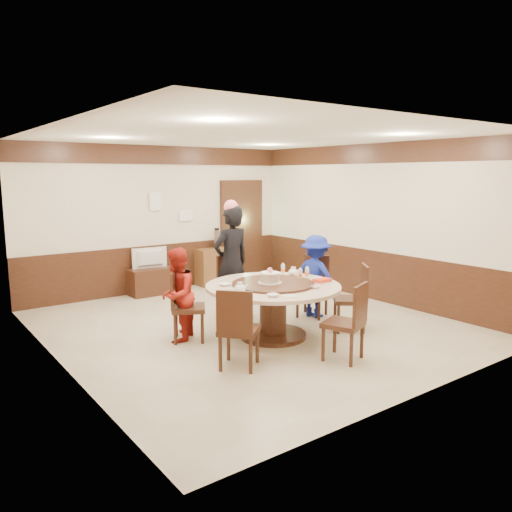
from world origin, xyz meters
TOP-DOWN VIEW (x-y plane):
  - room at (0.01, 0.01)m, footprint 6.00×6.04m
  - banquet_table at (-0.06, -0.63)m, footprint 1.87×1.87m
  - chair_0 at (1.11, -0.17)m, footprint 0.60×0.60m
  - chair_1 at (0.14, 0.62)m, footprint 0.48×0.49m
  - chair_2 at (-1.09, -0.03)m, footprint 0.60×0.60m
  - chair_3 at (-1.09, -1.27)m, footprint 0.62×0.62m
  - chair_4 at (0.10, -1.84)m, footprint 0.57×0.58m
  - chair_5 at (1.06, -1.05)m, footprint 0.62×0.62m
  - person_standing at (0.02, 0.54)m, footprint 0.67×0.46m
  - person_red at (-1.20, 0.04)m, footprint 0.78×0.79m
  - person_blue at (1.13, -0.21)m, footprint 0.69×0.94m
  - birthday_cake at (-0.11, -0.61)m, footprint 0.33×0.33m
  - teapot_left at (-0.72, -0.77)m, footprint 0.17×0.15m
  - teapot_right at (0.53, -0.37)m, footprint 0.17×0.15m
  - bowl_0 at (-0.64, -0.29)m, footprint 0.15×0.15m
  - bowl_1 at (0.25, -1.14)m, footprint 0.12×0.12m
  - bowl_2 at (-0.49, -1.16)m, footprint 0.14×0.14m
  - bowl_3 at (0.62, -0.80)m, footprint 0.14×0.14m
  - saucer_near at (-0.31, -1.28)m, footprint 0.18×0.18m
  - saucer_far at (0.39, -0.13)m, footprint 0.18×0.18m
  - shrimp_platter at (0.56, -0.96)m, footprint 0.30×0.20m
  - bottle_0 at (0.43, -0.63)m, footprint 0.06×0.06m
  - bottle_1 at (0.60, -0.59)m, footprint 0.06×0.06m
  - bottle_2 at (0.48, -0.18)m, footprint 0.06×0.06m
  - tv_stand at (-0.33, 2.75)m, footprint 0.85×0.45m
  - television at (-0.33, 2.75)m, footprint 0.68×0.14m
  - side_cabinet at (1.12, 2.78)m, footprint 0.80×0.40m
  - thermos at (1.16, 2.78)m, footprint 0.15×0.15m
  - notice_left at (-0.10, 2.96)m, footprint 0.25×0.00m
  - notice_right at (0.55, 2.96)m, footprint 0.30×0.00m

SIDE VIEW (x-z plane):
  - tv_stand at x=-0.33m, z-range 0.00..0.50m
  - chair_0 at x=1.11m, z-range -0.18..0.79m
  - chair_1 at x=0.14m, z-range -0.18..0.79m
  - chair_2 at x=-1.09m, z-range -0.18..0.79m
  - chair_3 at x=-1.09m, z-range -0.18..0.79m
  - chair_4 at x=0.10m, z-range -0.18..0.79m
  - chair_5 at x=1.06m, z-range -0.18..0.79m
  - side_cabinet at x=1.12m, z-range 0.00..0.75m
  - banquet_table at x=-0.06m, z-range 0.14..0.92m
  - person_red at x=-1.20m, z-range 0.00..1.28m
  - person_blue at x=1.13m, z-range 0.00..1.31m
  - television at x=-0.33m, z-range 0.50..0.89m
  - saucer_near at x=-0.31m, z-range 0.75..0.76m
  - saucer_far at x=0.39m, z-range 0.75..0.76m
  - bowl_2 at x=-0.49m, z-range 0.75..0.79m
  - bowl_0 at x=-0.64m, z-range 0.75..0.79m
  - bowl_1 at x=0.25m, z-range 0.75..0.79m
  - bowl_3 at x=0.62m, z-range 0.75..0.79m
  - shrimp_platter at x=0.56m, z-range 0.75..0.81m
  - teapot_left at x=-0.72m, z-range 0.75..0.87m
  - teapot_right at x=0.53m, z-range 0.75..0.87m
  - bottle_0 at x=0.43m, z-range 0.75..0.91m
  - bottle_1 at x=0.60m, z-range 0.75..0.91m
  - bottle_2 at x=0.48m, z-range 0.75..0.91m
  - birthday_cake at x=-0.11m, z-range 0.75..0.96m
  - person_standing at x=0.02m, z-range 0.00..1.78m
  - thermos at x=1.16m, z-range 0.75..1.13m
  - room at x=0.01m, z-range -0.34..2.50m
  - notice_right at x=0.55m, z-range 1.34..1.56m
  - notice_left at x=-0.10m, z-range 1.57..1.93m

